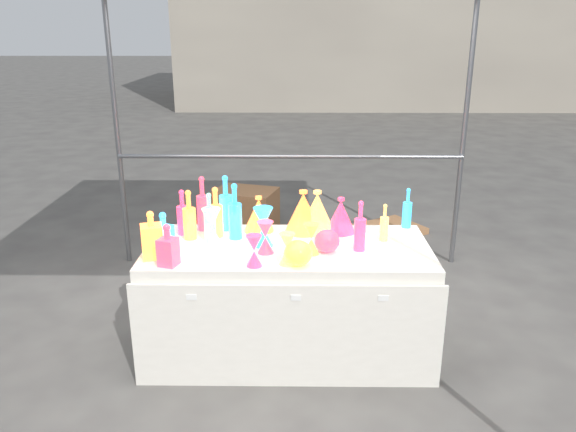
{
  "coord_description": "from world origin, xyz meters",
  "views": [
    {
      "loc": [
        0.04,
        -3.32,
        2.07
      ],
      "look_at": [
        0.0,
        0.0,
        0.95
      ],
      "focal_mm": 35.0,
      "sensor_mm": 36.0,
      "label": 1
    }
  ],
  "objects_px": {
    "bottle_0": "(189,215)",
    "decanter_0": "(152,234)",
    "display_table": "(288,300)",
    "lampshade_0": "(259,214)",
    "globe_0": "(298,254)",
    "cardboard_box_closed": "(246,211)",
    "hourglass_0": "(265,237)"
  },
  "relations": [
    {
      "from": "decanter_0",
      "to": "lampshade_0",
      "type": "relative_size",
      "value": 1.2
    },
    {
      "from": "display_table",
      "to": "lampshade_0",
      "type": "distance_m",
      "value": 0.61
    },
    {
      "from": "display_table",
      "to": "hourglass_0",
      "type": "relative_size",
      "value": 9.05
    },
    {
      "from": "lampshade_0",
      "to": "decanter_0",
      "type": "bearing_deg",
      "value": -139.02
    },
    {
      "from": "cardboard_box_closed",
      "to": "hourglass_0",
      "type": "bearing_deg",
      "value": -65.72
    },
    {
      "from": "bottle_0",
      "to": "lampshade_0",
      "type": "distance_m",
      "value": 0.47
    },
    {
      "from": "globe_0",
      "to": "bottle_0",
      "type": "bearing_deg",
      "value": 148.87
    },
    {
      "from": "decanter_0",
      "to": "hourglass_0",
      "type": "height_order",
      "value": "decanter_0"
    },
    {
      "from": "display_table",
      "to": "hourglass_0",
      "type": "xyz_separation_m",
      "value": [
        -0.14,
        -0.11,
        0.48
      ]
    },
    {
      "from": "bottle_0",
      "to": "decanter_0",
      "type": "bearing_deg",
      "value": -118.18
    },
    {
      "from": "cardboard_box_closed",
      "to": "lampshade_0",
      "type": "relative_size",
      "value": 2.55
    },
    {
      "from": "display_table",
      "to": "decanter_0",
      "type": "distance_m",
      "value": 0.98
    },
    {
      "from": "cardboard_box_closed",
      "to": "lampshade_0",
      "type": "xyz_separation_m",
      "value": [
        0.27,
        -2.03,
        0.65
      ]
    },
    {
      "from": "lampshade_0",
      "to": "cardboard_box_closed",
      "type": "bearing_deg",
      "value": 100.76
    },
    {
      "from": "cardboard_box_closed",
      "to": "display_table",
      "type": "bearing_deg",
      "value": -62.07
    },
    {
      "from": "display_table",
      "to": "cardboard_box_closed",
      "type": "xyz_separation_m",
      "value": [
        -0.48,
        2.32,
        -0.15
      ]
    },
    {
      "from": "globe_0",
      "to": "decanter_0",
      "type": "bearing_deg",
      "value": 172.89
    },
    {
      "from": "cardboard_box_closed",
      "to": "decanter_0",
      "type": "relative_size",
      "value": 2.12
    },
    {
      "from": "display_table",
      "to": "globe_0",
      "type": "xyz_separation_m",
      "value": [
        0.06,
        -0.3,
        0.44
      ]
    },
    {
      "from": "globe_0",
      "to": "lampshade_0",
      "type": "bearing_deg",
      "value": 114.17
    },
    {
      "from": "cardboard_box_closed",
      "to": "bottle_0",
      "type": "xyz_separation_m",
      "value": [
        -0.17,
        -2.19,
        0.69
      ]
    },
    {
      "from": "cardboard_box_closed",
      "to": "bottle_0",
      "type": "relative_size",
      "value": 1.87
    },
    {
      "from": "decanter_0",
      "to": "hourglass_0",
      "type": "xyz_separation_m",
      "value": [
        0.67,
        0.08,
        -0.05
      ]
    },
    {
      "from": "cardboard_box_closed",
      "to": "bottle_0",
      "type": "height_order",
      "value": "bottle_0"
    },
    {
      "from": "decanter_0",
      "to": "globe_0",
      "type": "relative_size",
      "value": 1.74
    },
    {
      "from": "hourglass_0",
      "to": "bottle_0",
      "type": "bearing_deg",
      "value": 154.72
    },
    {
      "from": "cardboard_box_closed",
      "to": "hourglass_0",
      "type": "distance_m",
      "value": 2.53
    },
    {
      "from": "display_table",
      "to": "cardboard_box_closed",
      "type": "distance_m",
      "value": 2.38
    },
    {
      "from": "decanter_0",
      "to": "globe_0",
      "type": "height_order",
      "value": "decanter_0"
    },
    {
      "from": "globe_0",
      "to": "display_table",
      "type": "bearing_deg",
      "value": 101.81
    },
    {
      "from": "display_table",
      "to": "globe_0",
      "type": "distance_m",
      "value": 0.54
    },
    {
      "from": "cardboard_box_closed",
      "to": "decanter_0",
      "type": "height_order",
      "value": "decanter_0"
    }
  ]
}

